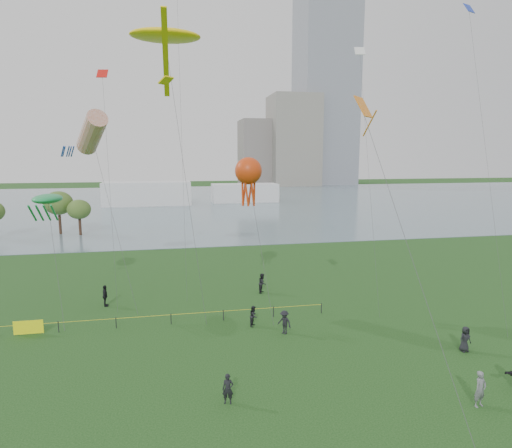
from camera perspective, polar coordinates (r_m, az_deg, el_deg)
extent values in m
plane|color=#143711|center=(23.18, 5.20, -24.06)|extent=(400.00, 400.00, 0.00)
cube|color=slate|center=(119.40, -8.32, 2.92)|extent=(400.00, 120.00, 0.08)
cube|color=slate|center=(204.03, 9.32, 22.39)|extent=(24.00, 24.00, 120.00)
cube|color=gray|center=(187.92, 4.98, 10.99)|extent=(20.00, 20.00, 38.00)
cube|color=slate|center=(190.35, 0.34, 9.49)|extent=(16.00, 18.00, 28.00)
cube|color=silver|center=(114.18, -14.27, 3.96)|extent=(22.00, 8.00, 6.00)
cube|color=silver|center=(118.66, -1.52, 4.17)|extent=(18.00, 7.00, 5.00)
cylinder|color=#322016|center=(74.28, -22.40, -0.41)|extent=(0.44, 0.44, 2.59)
ellipsoid|color=#4D6B2A|center=(73.89, -22.54, 1.82)|extent=(3.68, 3.68, 3.10)
cylinder|color=#322016|center=(76.57, -24.66, -0.07)|extent=(0.44, 0.44, 3.15)
ellipsoid|color=#4D6B2A|center=(76.14, -24.84, 2.56)|extent=(4.48, 4.48, 3.78)
cylinder|color=black|center=(34.87, -24.85, -12.33)|extent=(0.07, 0.07, 0.85)
cylinder|color=black|center=(34.12, -18.16, -12.40)|extent=(0.07, 0.07, 0.85)
cylinder|color=black|center=(33.84, -11.27, -12.29)|extent=(0.07, 0.07, 0.85)
cylinder|color=black|center=(34.02, -4.37, -12.02)|extent=(0.07, 0.07, 0.85)
cylinder|color=black|center=(34.67, 2.35, -11.58)|extent=(0.07, 0.07, 0.85)
cylinder|color=black|center=(35.76, 8.71, -11.03)|extent=(0.07, 0.07, 0.85)
cylinder|color=yellow|center=(33.72, -11.29, -11.78)|extent=(24.00, 0.03, 0.03)
cube|color=#FCFF0D|center=(35.36, -28.08, -12.05)|extent=(2.00, 0.04, 1.00)
imported|color=slate|center=(25.91, 27.73, -18.90)|extent=(0.78, 0.61, 1.89)
imported|color=black|center=(32.77, -0.31, -12.16)|extent=(0.88, 0.95, 1.57)
imported|color=black|center=(31.50, 3.80, -12.92)|extent=(1.20, 1.27, 1.73)
imported|color=black|center=(38.90, -19.48, -9.02)|extent=(0.48, 1.09, 1.84)
imported|color=black|center=(31.93, 26.10, -13.60)|extent=(0.89, 0.64, 1.69)
imported|color=black|center=(23.61, -3.77, -21.09)|extent=(0.64, 0.49, 1.59)
imported|color=black|center=(40.21, 0.86, -7.88)|extent=(1.01, 1.11, 1.85)
cylinder|color=#3F3F42|center=(32.64, -9.29, 5.57)|extent=(2.45, 3.17, 21.45)
ellipsoid|color=yellow|center=(35.25, -12.00, 23.34)|extent=(5.25, 3.28, 0.82)
cube|color=yellow|center=(30.61, -11.96, 20.95)|extent=(0.36, 6.98, 4.09)
cube|color=yellow|center=(26.48, -11.92, 18.22)|extent=(0.95, 0.95, 0.42)
cylinder|color=#3F3F42|center=(37.45, -18.38, 0.40)|extent=(3.63, 5.22, 14.62)
cylinder|color=#C44017|center=(39.95, -21.05, 11.29)|extent=(3.58, 5.05, 3.75)
cylinder|color=#173BA6|center=(38.99, -23.27, 8.88)|extent=(0.60, 1.13, 0.88)
cylinder|color=#173BA6|center=(39.42, -23.55, 8.85)|extent=(0.60, 1.13, 0.88)
cylinder|color=#173BA6|center=(39.37, -24.24, 8.81)|extent=(0.60, 1.13, 0.88)
cylinder|color=#173BA6|center=(38.91, -24.40, 8.81)|extent=(0.60, 1.13, 0.88)
cylinder|color=#173BA6|center=(38.67, -23.79, 8.85)|extent=(0.60, 1.13, 0.88)
cylinder|color=#3F3F42|center=(37.16, -25.16, -4.40)|extent=(2.32, 6.79, 9.11)
ellipsoid|color=#198E45|center=(39.99, -26.03, 3.05)|extent=(2.25, 4.05, 0.79)
cylinder|color=#198E45|center=(38.78, -27.67, 1.28)|extent=(0.16, 1.79, 1.54)
cylinder|color=#198E45|center=(38.62, -26.89, 1.31)|extent=(0.16, 1.79, 1.54)
cylinder|color=#198E45|center=(38.48, -26.10, 1.34)|extent=(0.16, 1.79, 1.54)
cylinder|color=#198E45|center=(38.34, -25.31, 1.37)|extent=(0.16, 1.79, 1.54)
cylinder|color=#3F3F42|center=(33.80, 0.60, -2.77)|extent=(1.02, 5.24, 11.44)
sphere|color=red|center=(35.57, -1.02, 7.10)|extent=(2.25, 2.25, 2.25)
cylinder|color=red|center=(35.75, -0.23, 4.54)|extent=(0.18, 0.54, 2.60)
cylinder|color=red|center=(36.13, -0.75, 4.59)|extent=(0.49, 0.36, 2.61)
cylinder|color=red|center=(36.04, -1.53, 4.58)|extent=(0.49, 0.36, 2.61)
cylinder|color=red|center=(35.57, -1.81, 4.52)|extent=(0.18, 0.54, 2.60)
cylinder|color=red|center=(35.19, -1.30, 4.47)|extent=(0.49, 0.36, 2.61)
cylinder|color=red|center=(35.28, -0.49, 4.48)|extent=(0.49, 0.36, 2.61)
cylinder|color=#3F3F42|center=(22.44, 20.16, -4.19)|extent=(1.14, 10.20, 15.46)
cube|color=orange|center=(26.27, 14.12, 14.90)|extent=(1.48, 1.48, 1.21)
cylinder|color=orange|center=(25.37, 14.91, 12.82)|extent=(0.08, 1.58, 1.35)
cube|color=red|center=(40.80, -19.81, 18.36)|extent=(1.04, 1.00, 0.76)
cube|color=white|center=(41.72, 13.67, 21.51)|extent=(0.93, 0.60, 0.76)
cube|color=#1933B2|center=(41.59, 26.54, 24.34)|extent=(0.97, 0.68, 0.76)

